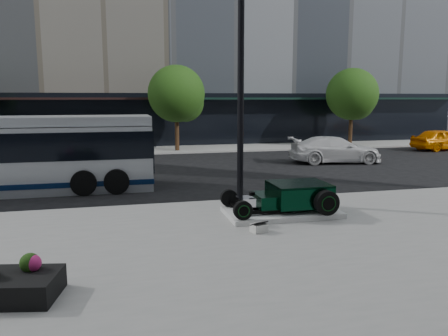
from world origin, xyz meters
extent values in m
plane|color=black|center=(0.00, 0.00, 0.00)|extent=(120.00, 120.00, 0.00)
cube|color=gray|center=(0.00, -10.50, 0.06)|extent=(70.00, 17.00, 0.12)
cube|color=gray|center=(0.00, 14.00, 0.06)|extent=(70.00, 4.00, 0.12)
cube|color=black|center=(-10.00, 16.20, 2.00)|extent=(22.00, 0.50, 4.00)
cube|color=black|center=(13.00, 16.20, 2.00)|extent=(24.00, 0.50, 4.00)
cube|color=black|center=(-10.00, 15.60, 3.60)|extent=(22.00, 1.60, 0.15)
cube|color=black|center=(13.00, 15.60, 3.60)|extent=(24.00, 1.60, 0.15)
cylinder|color=black|center=(1.00, 13.00, 1.42)|extent=(0.28, 0.28, 2.60)
sphere|color=black|center=(1.00, 13.00, 3.92)|extent=(3.80, 3.80, 3.80)
sphere|color=black|center=(1.60, 13.30, 3.32)|extent=(2.60, 2.60, 2.60)
cylinder|color=black|center=(14.00, 13.00, 1.42)|extent=(0.28, 0.28, 2.60)
sphere|color=black|center=(14.00, 13.00, 3.92)|extent=(3.80, 3.80, 3.80)
sphere|color=black|center=(14.60, 13.30, 3.32)|extent=(2.60, 2.60, 2.60)
cube|color=silver|center=(1.85, -4.33, 0.20)|extent=(3.40, 1.80, 0.15)
cube|color=black|center=(1.85, -4.78, 0.37)|extent=(3.00, 0.08, 0.10)
cube|color=black|center=(1.85, -3.88, 0.37)|extent=(3.00, 0.08, 0.10)
cube|color=black|center=(2.40, -4.33, 0.72)|extent=(1.70, 1.45, 0.62)
cube|color=black|center=(2.40, -4.33, 1.05)|extent=(1.70, 1.45, 0.06)
cube|color=black|center=(1.30, -4.33, 0.60)|extent=(0.55, 1.05, 0.38)
cube|color=silver|center=(0.75, -4.33, 0.55)|extent=(0.55, 0.55, 0.34)
cylinder|color=black|center=(0.90, -4.33, 0.82)|extent=(0.18, 0.18, 0.10)
cylinder|color=black|center=(0.40, -4.33, 0.43)|extent=(0.06, 1.55, 0.06)
cylinder|color=black|center=(2.90, -5.18, 0.63)|extent=(0.72, 0.24, 0.72)
cylinder|color=black|center=(2.90, -5.31, 0.63)|extent=(0.37, 0.02, 0.37)
torus|color=#0B3E13|center=(2.90, -5.32, 0.63)|extent=(0.44, 0.02, 0.44)
cylinder|color=black|center=(2.90, -3.48, 0.63)|extent=(0.72, 0.24, 0.72)
cylinder|color=black|center=(2.90, -3.36, 0.63)|extent=(0.37, 0.02, 0.37)
torus|color=#0B3E13|center=(2.90, -3.35, 0.63)|extent=(0.44, 0.02, 0.44)
cylinder|color=black|center=(0.40, -5.11, 0.54)|extent=(0.54, 0.16, 0.54)
cylinder|color=black|center=(0.40, -5.20, 0.54)|extent=(0.28, 0.02, 0.28)
torus|color=#0B3E13|center=(0.40, -5.21, 0.54)|extent=(0.34, 0.02, 0.34)
cylinder|color=black|center=(0.40, -3.55, 0.54)|extent=(0.54, 0.16, 0.54)
cylinder|color=black|center=(0.40, -3.47, 0.54)|extent=(0.28, 0.02, 0.28)
torus|color=#0B3E13|center=(0.40, -3.46, 0.54)|extent=(0.34, 0.02, 0.34)
cube|color=silver|center=(0.64, -5.84, 0.23)|extent=(0.47, 0.40, 0.22)
cube|color=black|center=(0.64, -5.84, 0.35)|extent=(0.46, 0.38, 0.15)
cylinder|color=black|center=(1.13, -2.26, 3.73)|extent=(0.22, 0.22, 7.22)
cylinder|color=black|center=(1.13, -2.26, 0.21)|extent=(0.40, 0.40, 0.18)
sphere|color=black|center=(-4.94, -8.44, 0.68)|extent=(0.28, 0.28, 0.28)
sphere|color=#D32575|center=(-4.64, -8.44, 0.68)|extent=(0.28, 0.28, 0.28)
sphere|color=black|center=(-4.34, -8.44, 0.68)|extent=(0.28, 0.28, 0.28)
cube|color=black|center=(-1.58, 1.70, 1.55)|extent=(0.06, 2.30, 1.70)
cylinder|color=black|center=(-4.21, 0.40, 0.48)|extent=(0.96, 0.28, 0.96)
cylinder|color=black|center=(-4.21, 3.00, 0.48)|extent=(0.96, 0.28, 0.96)
cylinder|color=black|center=(-3.01, 0.40, 0.48)|extent=(0.96, 0.28, 0.96)
cylinder|color=black|center=(-3.01, 3.00, 0.48)|extent=(0.96, 0.28, 0.96)
imported|color=silver|center=(9.03, 5.92, 0.74)|extent=(5.37, 2.82, 1.49)
imported|color=orange|center=(19.26, 9.71, 0.75)|extent=(4.55, 2.18, 1.50)
camera|label=1|loc=(-2.89, -16.43, 3.62)|focal=35.00mm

